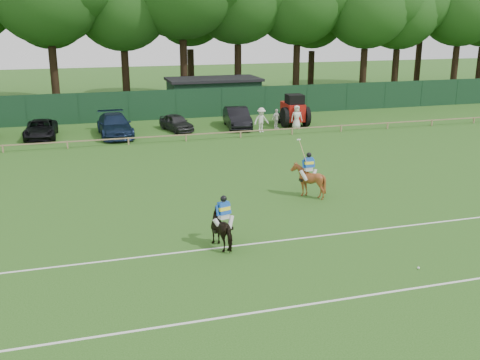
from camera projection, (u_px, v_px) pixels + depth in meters
name	position (u px, v px, depth m)	size (l,w,h in m)	color
ground	(249.00, 234.00, 22.64)	(160.00, 160.00, 0.00)	#1E4C14
horse_dark	(224.00, 229.00, 21.25)	(0.78, 1.71, 1.44)	black
horse_chestnut	(308.00, 180.00, 27.17)	(1.32, 1.49, 1.64)	brown
suv_black	(41.00, 129.00, 40.29)	(2.14, 4.64, 1.29)	black
sedan_navy	(115.00, 125.00, 40.88)	(2.24, 5.51, 1.60)	#13223D
hatch_grey	(176.00, 123.00, 42.88)	(1.49, 3.69, 1.26)	#2B2B2D
estate_black	(237.00, 118.00, 44.04)	(1.67, 4.80, 1.58)	black
spectator_left	(261.00, 120.00, 42.29)	(1.20, 0.69, 1.85)	silver
spectator_mid	(276.00, 119.00, 43.52)	(0.92, 0.38, 1.56)	silver
spectator_right	(297.00, 117.00, 43.58)	(0.89, 0.58, 1.82)	silver
rider_dark	(224.00, 212.00, 21.05)	(0.93, 0.50, 1.41)	silver
rider_chestnut	(309.00, 165.00, 26.95)	(0.94, 0.58, 2.05)	silver
polo_ball	(419.00, 268.00, 19.52)	(0.09, 0.09, 0.09)	silver
pitch_lines	(280.00, 270.00, 19.42)	(60.00, 5.10, 0.01)	silver
pitch_rail	(172.00, 136.00, 39.07)	(62.10, 0.10, 0.50)	#997F5B
perimeter_fence	(153.00, 105.00, 47.12)	(92.08, 0.08, 2.50)	#14351E
utility_shed	(214.00, 94.00, 51.44)	(8.40, 4.40, 3.04)	#14331E
tree_row	(162.00, 105.00, 55.38)	(96.00, 12.00, 21.00)	#26561C
tractor	(293.00, 111.00, 44.78)	(2.21, 3.13, 2.52)	#A8140F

